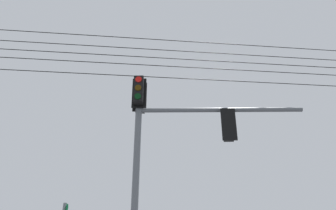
% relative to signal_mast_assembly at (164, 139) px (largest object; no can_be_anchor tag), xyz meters
% --- Properties ---
extents(signal_mast_assembly, '(1.23, 5.28, 7.07)m').
position_rel_signal_mast_assembly_xyz_m(signal_mast_assembly, '(0.00, 0.00, 0.00)').
color(signal_mast_assembly, slate).
rests_on(signal_mast_assembly, ground).
extents(overhead_wire_span, '(0.04, 17.94, 1.83)m').
position_rel_signal_mast_assembly_xyz_m(overhead_wire_span, '(0.11, 1.59, 2.97)').
color(overhead_wire_span, black).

